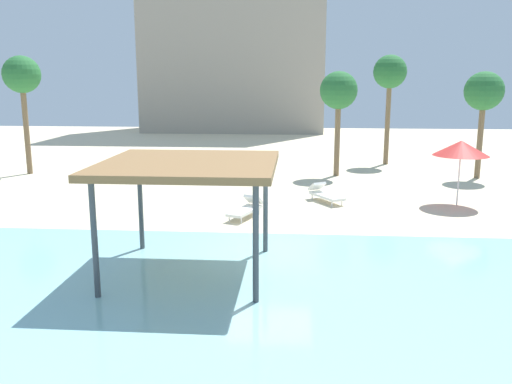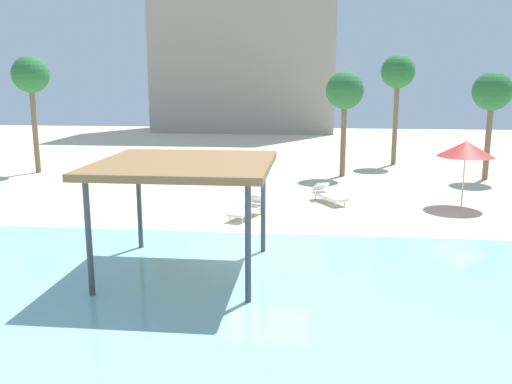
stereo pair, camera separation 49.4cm
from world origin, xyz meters
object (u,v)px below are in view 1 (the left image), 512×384
lounge_chair_2 (324,194)px  palm_tree_0 (339,92)px  palm_tree_2 (390,74)px  beach_umbrella_red_3 (461,148)px  palm_tree_1 (22,77)px  palm_tree_3 (484,93)px  shade_pavilion (189,168)px  lounge_chair_0 (247,208)px

lounge_chair_2 → palm_tree_0: 7.34m
palm_tree_2 → beach_umbrella_red_3: bearing=-83.5°
palm_tree_1 → palm_tree_3: (23.25, 0.44, -0.76)m
beach_umbrella_red_3 → palm_tree_1: (-20.54, 5.73, 2.73)m
shade_pavilion → palm_tree_3: bearing=51.0°
lounge_chair_0 → palm_tree_3: bearing=149.8°
shade_pavilion → lounge_chair_0: size_ratio=2.19×
shade_pavilion → palm_tree_1: palm_tree_1 is taller
lounge_chair_0 → palm_tree_2: (7.02, 13.00, 4.85)m
palm_tree_2 → palm_tree_1: bearing=-166.2°
lounge_chair_2 → palm_tree_0: palm_tree_0 is taller
lounge_chair_2 → palm_tree_3: size_ratio=0.36×
palm_tree_0 → palm_tree_3: palm_tree_0 is taller
palm_tree_3 → palm_tree_1: bearing=-178.9°
lounge_chair_2 → palm_tree_1: palm_tree_1 is taller
shade_pavilion → beach_umbrella_red_3: 12.41m
shade_pavilion → beach_umbrella_red_3: bearing=42.8°
shade_pavilion → lounge_chair_0: (0.90, 5.89, -2.43)m
lounge_chair_2 → palm_tree_3: 10.69m
shade_pavilion → lounge_chair_0: 6.43m
beach_umbrella_red_3 → lounge_chair_2: (-5.25, 0.21, -1.95)m
lounge_chair_2 → palm_tree_2: 12.06m
shade_pavilion → palm_tree_3: (11.82, 14.59, 1.49)m
beach_umbrella_red_3 → palm_tree_3: bearing=66.3°
beach_umbrella_red_3 → palm_tree_2: size_ratio=0.41×
lounge_chair_0 → palm_tree_0: 10.44m
palm_tree_2 → palm_tree_3: 5.88m
shade_pavilion → lounge_chair_2: shade_pavilion is taller
beach_umbrella_red_3 → lounge_chair_2: 5.61m
beach_umbrella_red_3 → lounge_chair_0: 8.80m
palm_tree_0 → lounge_chair_0: bearing=-113.5°
palm_tree_3 → lounge_chair_2: bearing=-143.2°
lounge_chair_2 → palm_tree_2: bearing=127.1°
lounge_chair_0 → palm_tree_0: bearing=177.8°
palm_tree_0 → palm_tree_3: bearing=-1.4°
lounge_chair_2 → palm_tree_1: (-15.28, 5.52, 4.68)m
lounge_chair_2 → palm_tree_0: bearing=140.4°
beach_umbrella_red_3 → palm_tree_1: bearing=164.4°
palm_tree_2 → palm_tree_3: size_ratio=1.18×
shade_pavilion → beach_umbrella_red_3: shade_pavilion is taller
palm_tree_0 → palm_tree_3: 7.07m
palm_tree_0 → palm_tree_1: size_ratio=0.87×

